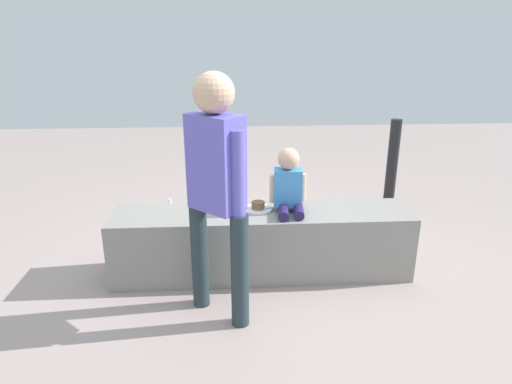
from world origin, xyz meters
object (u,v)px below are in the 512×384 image
object	(u,v)px
water_bottle_near_gift	(171,231)
party_cup_red	(276,211)
adult_standing	(216,178)
handbag_black_leather	(202,202)
cake_plate	(258,207)
gift_bag	(323,230)
cake_box_white	(270,227)
child_seated	(289,184)
water_bottle_far_side	(170,211)

from	to	relation	value
water_bottle_near_gift	party_cup_red	distance (m)	1.16
adult_standing	handbag_black_leather	distance (m)	2.02
water_bottle_near_gift	handbag_black_leather	xyz separation A→B (m)	(0.24, 0.69, 0.01)
cake_plate	party_cup_red	size ratio (longest dim) A/B	2.41
gift_bag	cake_box_white	world-z (taller)	gift_bag
cake_box_white	water_bottle_near_gift	bearing A→B (deg)	-171.07
party_cup_red	handbag_black_leather	bearing A→B (deg)	170.24
gift_bag	party_cup_red	distance (m)	0.81
child_seated	cake_box_white	xyz separation A→B (m)	(-0.07, 0.73, -0.67)
adult_standing	gift_bag	world-z (taller)	adult_standing
adult_standing	gift_bag	distance (m)	1.54
child_seated	adult_standing	world-z (taller)	adult_standing
water_bottle_far_side	party_cup_red	size ratio (longest dim) A/B	2.51
adult_standing	cake_box_white	xyz separation A→B (m)	(0.45, 1.28, -0.90)
cake_plate	water_bottle_far_side	size ratio (longest dim) A/B	0.96
child_seated	gift_bag	size ratio (longest dim) A/B	1.40
cake_plate	cake_box_white	xyz separation A→B (m)	(0.16, 0.70, -0.48)
child_seated	water_bottle_near_gift	size ratio (longest dim) A/B	2.28
water_bottle_near_gift	gift_bag	bearing A→B (deg)	-7.24
gift_bag	party_cup_red	bearing A→B (deg)	114.93
water_bottle_far_side	party_cup_red	distance (m)	1.08
cake_plate	handbag_black_leather	bearing A→B (deg)	112.34
gift_bag	handbag_black_leather	distance (m)	1.41
water_bottle_near_gift	water_bottle_far_side	distance (m)	0.48
handbag_black_leather	cake_plate	bearing A→B (deg)	-67.66
child_seated	gift_bag	distance (m)	0.80
adult_standing	cake_plate	world-z (taller)	adult_standing
gift_bag	adult_standing	bearing A→B (deg)	-132.78
gift_bag	cake_box_white	bearing A→B (deg)	144.55
child_seated	gift_bag	xyz separation A→B (m)	(0.38, 0.42, -0.57)
cake_box_white	gift_bag	bearing A→B (deg)	-35.45
water_bottle_far_side	child_seated	bearing A→B (deg)	-45.78
cake_box_white	handbag_black_leather	distance (m)	0.87
cake_box_white	party_cup_red	bearing A→B (deg)	75.75
water_bottle_near_gift	cake_box_white	world-z (taller)	water_bottle_near_gift
child_seated	handbag_black_leather	xyz separation A→B (m)	(-0.74, 1.28, -0.61)
child_seated	adult_standing	bearing A→B (deg)	-133.32
party_cup_red	handbag_black_leather	size ratio (longest dim) A/B	0.30
cake_plate	party_cup_red	bearing A→B (deg)	76.70
cake_plate	party_cup_red	xyz separation A→B (m)	(0.26, 1.11, -0.48)
adult_standing	water_bottle_near_gift	bearing A→B (deg)	112.14
water_bottle_near_gift	child_seated	bearing A→B (deg)	-31.03
party_cup_red	child_seated	bearing A→B (deg)	-91.89
water_bottle_near_gift	party_cup_red	size ratio (longest dim) A/B	2.27
child_seated	cake_box_white	bearing A→B (deg)	95.22
water_bottle_far_side	cake_box_white	size ratio (longest dim) A/B	0.71
child_seated	handbag_black_leather	distance (m)	1.60
child_seated	cake_plate	xyz separation A→B (m)	(-0.22, 0.03, -0.19)
child_seated	cake_plate	size ratio (longest dim) A/B	2.16
adult_standing	cake_plate	bearing A→B (deg)	63.35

